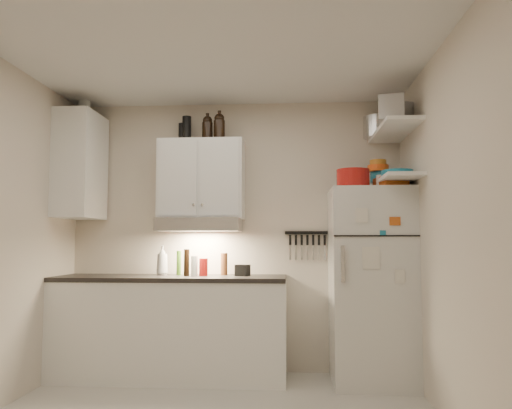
{
  "coord_description": "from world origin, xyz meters",
  "views": [
    {
      "loc": [
        0.54,
        -3.34,
        1.22
      ],
      "look_at": [
        0.25,
        0.9,
        1.55
      ],
      "focal_mm": 35.0,
      "sensor_mm": 36.0,
      "label": 1
    }
  ],
  "objects": [
    {
      "name": "countertop",
      "position": [
        -0.55,
        1.2,
        0.9
      ],
      "size": [
        2.1,
        0.62,
        0.04
      ],
      "primitive_type": "cube",
      "color": "black",
      "rests_on": "base_cabinet"
    },
    {
      "name": "base_cabinet",
      "position": [
        -0.55,
        1.2,
        0.44
      ],
      "size": [
        2.1,
        0.6,
        0.88
      ],
      "primitive_type": "cube",
      "color": "white",
      "rests_on": "floor"
    },
    {
      "name": "shelf_hi",
      "position": [
        1.45,
        1.02,
        2.2
      ],
      "size": [
        0.3,
        0.95,
        0.03
      ],
      "primitive_type": "cube",
      "color": "white",
      "rests_on": "right_wall"
    },
    {
      "name": "plates",
      "position": [
        1.46,
        0.97,
        1.81
      ],
      "size": [
        0.28,
        0.28,
        0.07
      ],
      "primitive_type": "cylinder",
      "rotation": [
        0.0,
        0.0,
        -0.05
      ],
      "color": "teal",
      "rests_on": "shelf_lo"
    },
    {
      "name": "ceiling",
      "position": [
        0.0,
        0.0,
        2.61
      ],
      "size": [
        3.2,
        3.0,
        0.02
      ],
      "primitive_type": "cube",
      "color": "silver",
      "rests_on": "ground"
    },
    {
      "name": "bowl_yellow",
      "position": [
        1.34,
        1.23,
        1.95
      ],
      "size": [
        0.15,
        0.15,
        0.05
      ],
      "primitive_type": "cylinder",
      "color": "#C27822",
      "rests_on": "bowl_orange"
    },
    {
      "name": "knife_strip",
      "position": [
        0.7,
        1.49,
        1.32
      ],
      "size": [
        0.42,
        0.02,
        0.03
      ],
      "primitive_type": "cube",
      "color": "black",
      "rests_on": "back_wall"
    },
    {
      "name": "growler_a",
      "position": [
        -0.24,
        1.3,
        2.32
      ],
      "size": [
        0.11,
        0.11,
        0.24
      ],
      "primitive_type": null,
      "rotation": [
        0.0,
        0.0,
        -0.1
      ],
      "color": "black",
      "rests_on": "upper_cabinet"
    },
    {
      "name": "tin_a",
      "position": [
        1.5,
        0.98,
        2.32
      ],
      "size": [
        0.26,
        0.25,
        0.21
      ],
      "primitive_type": "cube",
      "rotation": [
        0.0,
        0.0,
        0.37
      ],
      "color": "#AAAAAD",
      "rests_on": "shelf_hi"
    },
    {
      "name": "pepper_mill",
      "position": [
        -0.08,
        1.35,
        1.02
      ],
      "size": [
        0.07,
        0.07,
        0.21
      ],
      "primitive_type": "cylinder",
      "rotation": [
        0.0,
        0.0,
        0.07
      ],
      "color": "brown",
      "rests_on": "countertop"
    },
    {
      "name": "book_stack",
      "position": [
        1.41,
        1.02,
        1.75
      ],
      "size": [
        0.27,
        0.31,
        0.09
      ],
      "primitive_type": "cube",
      "rotation": [
        0.0,
        0.0,
        0.24
      ],
      "color": "#BF5317",
      "rests_on": "fridge"
    },
    {
      "name": "upper_cabinet",
      "position": [
        -0.3,
        1.33,
        1.83
      ],
      "size": [
        0.8,
        0.33,
        0.75
      ],
      "primitive_type": "cube",
      "color": "white",
      "rests_on": "back_wall"
    },
    {
      "name": "red_jar",
      "position": [
        -0.26,
        1.22,
        1.0
      ],
      "size": [
        0.1,
        0.1,
        0.16
      ],
      "primitive_type": "cylinder",
      "rotation": [
        0.0,
        0.0,
        -0.28
      ],
      "color": "#AD1814",
      "rests_on": "countertop"
    },
    {
      "name": "oil_bottle",
      "position": [
        -0.51,
        1.32,
        1.03
      ],
      "size": [
        0.05,
        0.05,
        0.23
      ],
      "primitive_type": "cylinder",
      "rotation": [
        0.0,
        0.0,
        -0.11
      ],
      "color": "#335B16",
      "rests_on": "countertop"
    },
    {
      "name": "range_hood",
      "position": [
        -0.3,
        1.27,
        1.39
      ],
      "size": [
        0.76,
        0.46,
        0.12
      ],
      "primitive_type": "cube",
      "color": "silver",
      "rests_on": "back_wall"
    },
    {
      "name": "tin_b",
      "position": [
        1.38,
        0.73,
        2.32
      ],
      "size": [
        0.24,
        0.24,
        0.2
      ],
      "primitive_type": "cube",
      "rotation": [
        0.0,
        0.0,
        -0.22
      ],
      "color": "#AAAAAD",
      "rests_on": "shelf_hi"
    },
    {
      "name": "caddy",
      "position": [
        0.1,
        1.23,
        0.97
      ],
      "size": [
        0.14,
        0.13,
        0.1
      ],
      "primitive_type": "cube",
      "rotation": [
        0.0,
        0.0,
        -0.38
      ],
      "color": "black",
      "rests_on": "countertop"
    },
    {
      "name": "spice_jar",
      "position": [
        1.32,
        1.03,
        1.76
      ],
      "size": [
        0.07,
        0.07,
        0.11
      ],
      "primitive_type": "cylinder",
      "rotation": [
        0.0,
        0.0,
        -0.12
      ],
      "color": "silver",
      "rests_on": "fridge"
    },
    {
      "name": "shelf_lo",
      "position": [
        1.45,
        1.02,
        1.76
      ],
      "size": [
        0.3,
        0.95,
        0.03
      ],
      "primitive_type": "cube",
      "color": "white",
      "rests_on": "right_wall"
    },
    {
      "name": "fridge",
      "position": [
        1.25,
        1.16,
        0.85
      ],
      "size": [
        0.7,
        0.68,
        1.7
      ],
      "primitive_type": "cube",
      "color": "silver",
      "rests_on": "floor"
    },
    {
      "name": "side_cabinet",
      "position": [
        -1.44,
        1.2,
        1.95
      ],
      "size": [
        0.33,
        0.55,
        1.0
      ],
      "primitive_type": "cube",
      "color": "white",
      "rests_on": "left_wall"
    },
    {
      "name": "stock_pot",
      "position": [
        1.38,
        1.39,
        2.32
      ],
      "size": [
        0.35,
        0.35,
        0.2
      ],
      "primitive_type": "cylinder",
      "rotation": [
        0.0,
        0.0,
        -0.28
      ],
      "color": "silver",
      "rests_on": "shelf_hi"
    },
    {
      "name": "vinegar_bottle",
      "position": [
        -0.41,
        1.21,
        1.04
      ],
      "size": [
        0.07,
        0.07,
        0.25
      ],
      "primitive_type": "cylinder",
      "rotation": [
        0.0,
        0.0,
        0.44
      ],
      "color": "black",
      "rests_on": "countertop"
    },
    {
      "name": "thermos_a",
      "position": [
        -0.46,
        1.37,
        2.32
      ],
      "size": [
        0.09,
        0.09,
        0.25
      ],
      "primitive_type": "cylinder",
      "rotation": [
        0.0,
        0.0,
        -0.09
      ],
      "color": "black",
      "rests_on": "upper_cabinet"
    },
    {
      "name": "thermos_b",
      "position": [
        -0.51,
        1.41,
        2.3
      ],
      "size": [
        0.08,
        0.08,
        0.19
      ],
      "primitive_type": "cylinder",
      "rotation": [
        0.0,
        0.0,
        -0.31
      ],
      "color": "black",
      "rests_on": "upper_cabinet"
    },
    {
      "name": "dutch_oven",
      "position": [
        1.09,
        1.06,
        1.78
      ],
      "size": [
        0.32,
        0.32,
        0.17
      ],
      "primitive_type": "cylinder",
      "rotation": [
        0.0,
        0.0,
        0.12
      ],
      "color": "#AD1814",
      "rests_on": "fridge"
    },
    {
      "name": "side_jar",
      "position": [
        -1.45,
        1.29,
        2.53
      ],
      "size": [
        0.12,
        0.12,
        0.15
      ],
      "primitive_type": "cylinder",
      "rotation": [
        0.0,
        0.0,
        0.09
      ],
      "color": "silver",
      "rests_on": "side_cabinet"
    },
    {
      "name": "right_wall",
      "position": [
        1.61,
        0.0,
        1.3
      ],
      "size": [
        0.02,
        3.0,
        2.6
      ],
      "primitive_type": "cube",
      "color": "beige",
      "rests_on": "ground"
    },
    {
      "name": "bowl_orange",
      "position": [
        1.34,
        1.23,
        1.9
      ],
      "size": [
        0.19,
        0.19,
        0.06
      ],
      "primitive_type": "cylinder",
      "color": "#EF5716",
      "rests_on": "bowl_teal"
    },
    {
      "name": "back_wall",
      "position": [
        0.0,
        1.51,
        1.3
      ],
      "size": [
        3.2,
        0.02,
        2.6
      ],
      "primitive_type": "cube",
      "color": "beige",
      "rests_on": "ground"
    },
    {
      "name": "growler_b",
      "position": [
        -0.12,
        1.26,
        2.33
      ],
      "size": [
        0.13,
        0.13,
        0.25
      ],
      "primitive_type": null,
      "rotation": [
        0.0,
        0.0,
        -0.26
      ],
      "color": "black",
      "rests_on": "upper_cabinet"
    },
    {
      "name": "clear_bottle",
      "position": [
        -0.34,
        1.21,
        1.01
      ],
      "size": [
        0.08,
        0.08,
        0.18
      ],
      "primitive_type": "cylinder",
      "rotation": [
        0.0,
        0.0,
        -0.37
      ],
      "color": "silver",
      "rests_on": "countertop"
    },
    {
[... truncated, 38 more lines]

